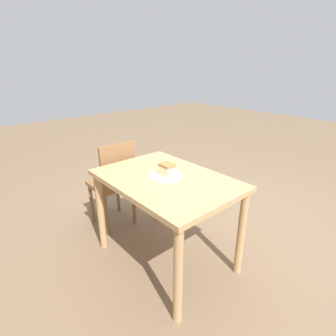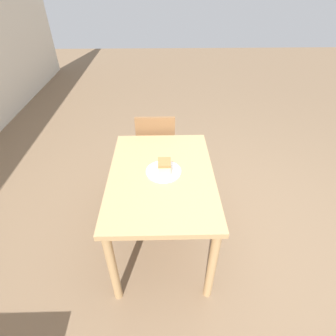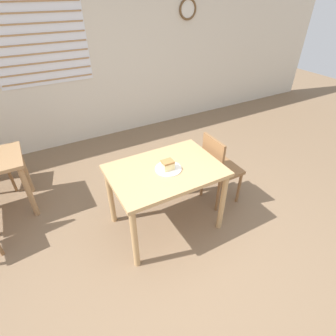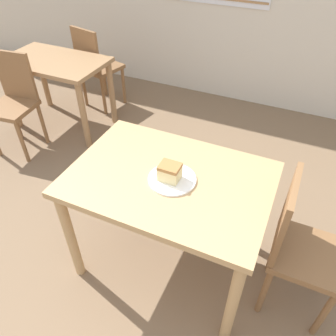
{
  "view_description": "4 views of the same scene",
  "coord_description": "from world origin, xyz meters",
  "px_view_note": "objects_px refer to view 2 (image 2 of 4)",
  "views": [
    {
      "loc": [
        -1.36,
        1.78,
        1.57
      ],
      "look_at": [
        0.09,
        0.52,
        0.82
      ],
      "focal_mm": 28.0,
      "sensor_mm": 36.0,
      "label": 1
    },
    {
      "loc": [
        -1.44,
        0.57,
        1.97
      ],
      "look_at": [
        0.03,
        0.54,
        0.83
      ],
      "focal_mm": 28.0,
      "sensor_mm": 36.0,
      "label": 2
    },
    {
      "loc": [
        -0.95,
        -1.25,
        2.25
      ],
      "look_at": [
        0.05,
        0.55,
        0.79
      ],
      "focal_mm": 28.0,
      "sensor_mm": 36.0,
      "label": 3
    },
    {
      "loc": [
        0.58,
        -0.62,
        1.95
      ],
      "look_at": [
        0.05,
        0.55,
        0.86
      ],
      "focal_mm": 35.0,
      "sensor_mm": 36.0,
      "label": 4
    }
  ],
  "objects_px": {
    "cake_slice": "(164,167)",
    "plate": "(164,171)",
    "chair_near_window": "(156,149)",
    "dining_table_near": "(162,185)"
  },
  "relations": [
    {
      "from": "chair_near_window",
      "to": "cake_slice",
      "type": "xyz_separation_m",
      "value": [
        -0.72,
        -0.08,
        0.33
      ]
    },
    {
      "from": "chair_near_window",
      "to": "dining_table_near",
      "type": "bearing_deg",
      "value": 94.23
    },
    {
      "from": "dining_table_near",
      "to": "plate",
      "type": "relative_size",
      "value": 4.23
    },
    {
      "from": "cake_slice",
      "to": "plate",
      "type": "bearing_deg",
      "value": 31.22
    },
    {
      "from": "dining_table_near",
      "to": "chair_near_window",
      "type": "bearing_deg",
      "value": 4.23
    },
    {
      "from": "dining_table_near",
      "to": "chair_near_window",
      "type": "distance_m",
      "value": 0.75
    },
    {
      "from": "dining_table_near",
      "to": "chair_near_window",
      "type": "relative_size",
      "value": 1.21
    },
    {
      "from": "plate",
      "to": "cake_slice",
      "type": "xyz_separation_m",
      "value": [
        -0.01,
        -0.01,
        0.05
      ]
    },
    {
      "from": "chair_near_window",
      "to": "cake_slice",
      "type": "distance_m",
      "value": 0.79
    },
    {
      "from": "plate",
      "to": "cake_slice",
      "type": "distance_m",
      "value": 0.05
    }
  ]
}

